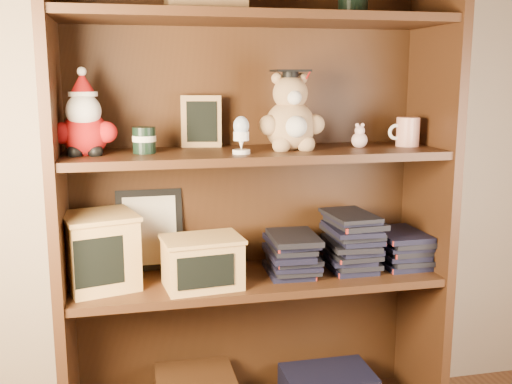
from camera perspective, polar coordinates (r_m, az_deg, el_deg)
The scene contains 16 objects.
bookcase at distance 1.90m, azimuth -0.41°, elevation -0.94°, with size 1.20×0.35×1.60m.
shelf_lower at distance 1.92m, azimuth 0.00°, elevation -8.30°, with size 1.14×0.33×0.02m.
shelf_upper at distance 1.83m, azimuth 0.00°, elevation 3.62°, with size 1.14×0.33×0.02m.
santa_plush at distance 1.77m, azimuth -16.04°, elevation 6.39°, with size 0.18×0.13×0.26m.
teachers_tin at distance 1.78m, azimuth -10.60°, elevation 4.90°, with size 0.07×0.07×0.08m.
chalkboard_plaque at distance 1.91m, azimuth -5.22°, elevation 6.62°, with size 0.13×0.08×0.16m.
egg_cup at distance 1.74m, azimuth -1.42°, elevation 5.59°, with size 0.05×0.05×0.11m.
grad_teddy_bear at distance 1.84m, azimuth 3.32°, elevation 6.99°, with size 0.21×0.18×0.25m.
pink_figurine at distance 1.92m, azimuth 9.83°, elevation 5.09°, with size 0.05×0.05×0.08m.
teacher_mug at distance 1.99m, azimuth 14.19°, elevation 5.59°, with size 0.10×0.07×0.09m.
certificate_frame at distance 1.97m, azimuth -10.08°, elevation -3.58°, with size 0.21×0.05×0.26m.
treats_box at distance 1.84m, azimuth -14.62°, elevation -5.40°, with size 0.25×0.25×0.22m.
pencils_box at distance 1.80m, azimuth -5.13°, elevation -6.63°, with size 0.25×0.19×0.15m.
book_stack_left at distance 1.92m, azimuth 3.22°, elevation -5.90°, with size 0.14×0.20×0.13m.
book_stack_mid at distance 1.98m, azimuth 9.07°, elevation -4.57°, with size 0.14×0.20×0.19m.
book_stack_right at distance 2.06m, azimuth 13.75°, elevation -5.27°, with size 0.14×0.20×0.11m.
Camera 1 is at (-0.53, -0.47, 1.17)m, focal length 42.00 mm.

